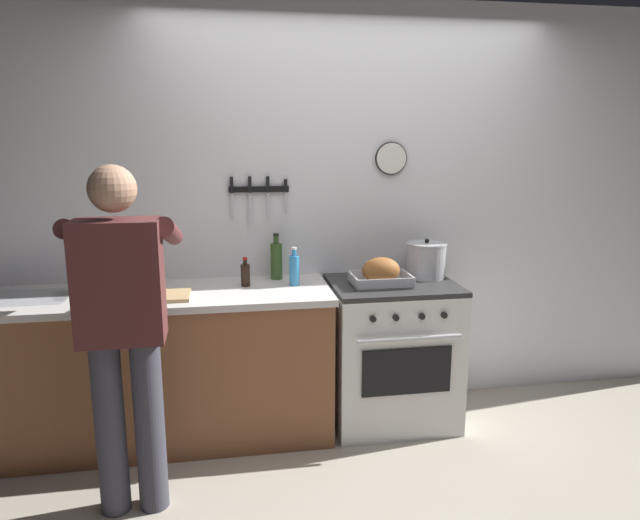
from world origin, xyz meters
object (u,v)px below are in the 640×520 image
(person_cook, at_px, (123,320))
(stock_pot, at_px, (426,260))
(bottle_dish_soap, at_px, (294,269))
(cutting_board, at_px, (157,296))
(bottle_soy_sauce, at_px, (245,274))
(bottle_cooking_oil, at_px, (109,267))
(stove, at_px, (391,352))
(bottle_olive_oil, at_px, (276,260))
(roasting_pan, at_px, (381,273))
(bottle_vinegar, at_px, (150,269))

(person_cook, relative_size, stock_pot, 6.54)
(bottle_dish_soap, bearing_deg, cutting_board, -168.76)
(cutting_board, xyz_separation_m, bottle_soy_sauce, (0.50, 0.18, 0.06))
(cutting_board, bearing_deg, bottle_cooking_oil, 131.16)
(stove, xyz_separation_m, bottle_cooking_oil, (-1.70, 0.24, 0.56))
(cutting_board, height_order, bottle_dish_soap, bottle_dish_soap)
(cutting_board, distance_m, bottle_soy_sauce, 0.53)
(stock_pot, relative_size, bottle_olive_oil, 0.88)
(bottle_cooking_oil, bearing_deg, roasting_pan, -9.94)
(person_cook, distance_m, bottle_vinegar, 0.81)
(bottle_olive_oil, bearing_deg, cutting_board, -154.44)
(stock_pot, bearing_deg, bottle_soy_sauce, -178.34)
(bottle_vinegar, relative_size, bottle_cooking_oil, 0.95)
(roasting_pan, xyz_separation_m, cutting_board, (-1.30, -0.07, -0.06))
(bottle_dish_soap, bearing_deg, stock_pot, 4.16)
(cutting_board, bearing_deg, bottle_soy_sauce, 20.47)
(roasting_pan, bearing_deg, cutting_board, -176.82)
(stock_pot, bearing_deg, person_cook, -156.29)
(bottle_olive_oil, relative_size, bottle_vinegar, 1.13)
(cutting_board, xyz_separation_m, bottle_cooking_oil, (-0.31, 0.35, 0.10))
(bottle_olive_oil, height_order, bottle_cooking_oil, bottle_olive_oil)
(bottle_soy_sauce, bearing_deg, stock_pot, 1.66)
(stove, height_order, person_cook, person_cook)
(stove, relative_size, bottle_olive_oil, 3.12)
(person_cook, xyz_separation_m, stock_pot, (1.73, 0.76, 0.06))
(cutting_board, height_order, bottle_vinegar, bottle_vinegar)
(bottle_dish_soap, bearing_deg, bottle_soy_sauce, 174.36)
(roasting_pan, height_order, stock_pot, stock_pot)
(cutting_board, bearing_deg, roasting_pan, 3.18)
(bottle_cooking_oil, bearing_deg, stove, -8.00)
(person_cook, bearing_deg, bottle_cooking_oil, 16.18)
(roasting_pan, relative_size, bottle_dish_soap, 1.52)
(bottle_olive_oil, bearing_deg, stove, -17.38)
(person_cook, height_order, bottle_vinegar, person_cook)
(bottle_vinegar, height_order, bottle_dish_soap, bottle_vinegar)
(bottle_soy_sauce, bearing_deg, roasting_pan, -7.99)
(bottle_soy_sauce, relative_size, bottle_dish_soap, 0.75)
(person_cook, distance_m, cutting_board, 0.55)
(roasting_pan, bearing_deg, bottle_vinegar, 171.74)
(cutting_board, xyz_separation_m, bottle_vinegar, (-0.06, 0.27, 0.10))
(bottle_olive_oil, height_order, bottle_dish_soap, bottle_olive_oil)
(stock_pot, height_order, bottle_vinegar, bottle_vinegar)
(roasting_pan, height_order, bottle_cooking_oil, bottle_cooking_oil)
(person_cook, relative_size, bottle_cooking_oil, 6.21)
(bottle_soy_sauce, height_order, bottle_vinegar, bottle_vinegar)
(cutting_board, relative_size, bottle_olive_oil, 1.25)
(cutting_board, distance_m, bottle_dish_soap, 0.81)
(stock_pot, xyz_separation_m, bottle_dish_soap, (-0.85, -0.06, -0.01))
(bottle_soy_sauce, bearing_deg, stove, -4.45)
(bottle_soy_sauce, bearing_deg, bottle_cooking_oil, 168.13)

